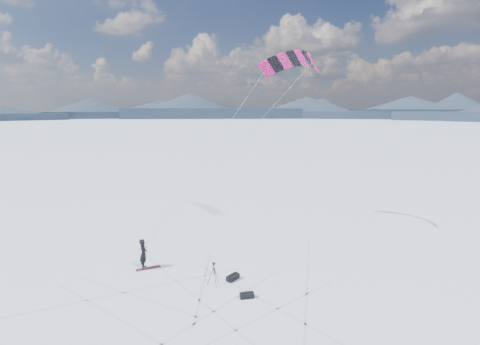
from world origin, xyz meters
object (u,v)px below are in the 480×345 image
snowkiter (144,268)px  gear_bag_b (247,295)px  tripod (214,270)px  snowboard (148,268)px  gear_bag_a (233,277)px

snowkiter → gear_bag_b: (3.77, -5.81, 0.14)m
tripod → gear_bag_b: size_ratio=1.66×
snowboard → gear_bag_a: size_ratio=1.69×
tripod → gear_bag_a: (1.16, 0.01, -0.68)m
snowboard → gear_bag_b: (3.55, -5.66, 0.12)m
snowboard → tripod: (2.64, -3.66, 0.81)m
snowkiter → gear_bag_a: size_ratio=2.13×
gear_bag_a → gear_bag_b: gear_bag_a is taller
tripod → gear_bag_a: 1.34m
snowkiter → tripod: 4.83m
gear_bag_a → gear_bag_b: (-0.25, -2.01, -0.01)m
snowkiter → gear_bag_b: snowkiter is taller
snowboard → gear_bag_b: size_ratio=1.88×
snowboard → gear_bag_a: bearing=-40.0°
snowboard → gear_bag_b: bearing=-54.0°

